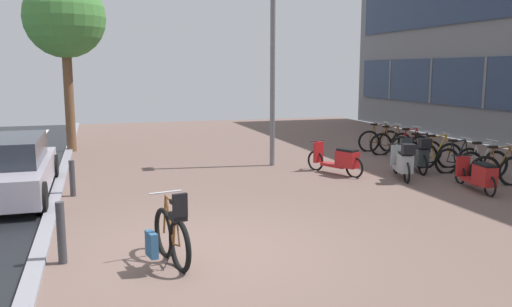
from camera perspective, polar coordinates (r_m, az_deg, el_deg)
The scene contains 19 objects.
ground at distance 8.39m, azimuth 4.37°, elevation -9.86°, with size 21.00×40.00×0.13m.
bicycle_foreground at distance 7.48m, azimuth -9.36°, elevation -8.94°, with size 0.59×1.39×1.12m.
bicycle_rack_00 at distance 13.54m, azimuth 25.11°, elevation -1.70°, with size 1.38×0.57×1.03m.
bicycle_rack_01 at distance 14.24m, azimuth 23.57°, elevation -1.11°, with size 1.44×0.48×1.02m.
bicycle_rack_02 at distance 14.75m, azimuth 21.23°, elevation -0.69°, with size 1.32×0.48×0.98m.
bicycle_rack_03 at distance 15.32m, azimuth 19.24°, elevation -0.18°, with size 1.41×0.51×1.01m.
bicycle_rack_04 at distance 15.94m, azimuth 17.56°, elevation 0.20°, with size 1.30×0.47×0.97m.
bicycle_rack_05 at distance 16.67m, azimuth 16.53°, elevation 0.69°, with size 1.39×0.48×1.03m.
bicycle_rack_06 at distance 17.22m, azimuth 14.57°, elevation 1.04°, with size 1.44×0.48×1.03m.
bicycle_rack_07 at distance 17.90m, azimuth 13.34°, elevation 1.37°, with size 1.43×0.48×1.02m.
scooter_near at distance 12.69m, azimuth 23.25°, elevation -2.21°, with size 0.66×1.76×0.73m.
scooter_mid at distance 14.55m, azimuth 17.20°, elevation -0.17°, with size 0.70×1.84×0.99m.
scooter_far at distance 13.44m, azimuth 15.84°, elevation -0.89°, with size 0.83×1.66×0.98m.
scooter_extra at distance 13.71m, azimuth 9.10°, elevation -0.67°, with size 0.92×1.74×0.85m.
parked_car_near at distance 12.35m, azimuth -25.63°, elevation -1.48°, with size 1.82×4.35×1.28m.
lamp_post at distance 14.66m, azimuth 1.84°, elevation 10.01°, with size 0.20×0.52×5.22m.
street_tree at distance 18.43m, azimuth -20.24°, elevation 13.68°, with size 2.61×2.61×5.69m.
bollard_near at distance 7.87m, azimuth -20.57°, elevation -8.15°, with size 0.12×0.12×0.89m.
bollard_far at distance 11.90m, azimuth -19.49°, elevation -2.58°, with size 0.12×0.12×0.79m.
Camera 1 is at (-1.52, -7.37, 2.71)m, focal length 36.49 mm.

